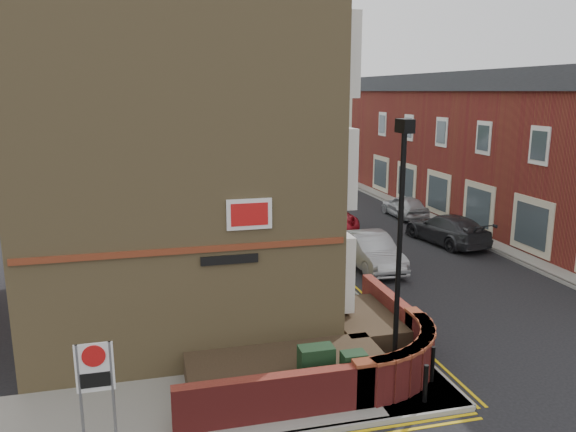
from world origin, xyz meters
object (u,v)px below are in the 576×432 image
(zone_sign, at_px, (95,376))
(utility_cabinet_large, at_px, (316,371))
(silver_car_near, at_px, (371,251))
(lamppost, at_px, (399,257))

(zone_sign, bearing_deg, utility_cabinet_large, 9.69)
(zone_sign, bearing_deg, silver_car_near, 45.15)
(utility_cabinet_large, xyz_separation_m, silver_car_near, (5.07, 9.02, -0.02))
(utility_cabinet_large, bearing_deg, zone_sign, -170.31)
(lamppost, relative_size, silver_car_near, 1.48)
(utility_cabinet_large, height_order, zone_sign, zone_sign)
(lamppost, distance_m, utility_cabinet_large, 3.24)
(zone_sign, bearing_deg, lamppost, 6.07)
(lamppost, height_order, utility_cabinet_large, lamppost)
(utility_cabinet_large, relative_size, zone_sign, 0.55)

